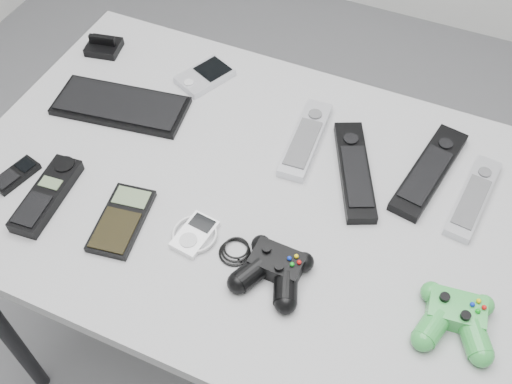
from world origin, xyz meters
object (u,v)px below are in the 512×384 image
at_px(remote_black_a, 355,170).
at_px(calculator, 122,220).
at_px(remote_silver_b, 474,197).
at_px(desk, 259,212).
at_px(controller_black, 274,268).
at_px(remote_silver_a, 306,138).
at_px(controller_green, 456,317).
at_px(mp3_player, 195,234).
at_px(mobile_phone, 16,175).
at_px(pda_keyboard, 121,105).
at_px(cordless_handset, 47,195).
at_px(pda, 205,76).
at_px(remote_black_b, 429,170).

relative_size(remote_black_a, calculator, 1.58).
relative_size(remote_silver_b, calculator, 1.35).
height_order(desk, controller_black, controller_black).
height_order(desk, remote_silver_a, remote_silver_a).
bearing_deg(remote_black_a, controller_green, -68.91).
xyz_separation_m(mp3_player, controller_green, (0.46, 0.02, 0.01)).
bearing_deg(remote_silver_a, mobile_phone, -150.75).
bearing_deg(remote_silver_b, pda_keyboard, -169.47).
relative_size(remote_silver_a, mobile_phone, 2.34).
xyz_separation_m(mobile_phone, controller_black, (0.53, 0.00, 0.01)).
relative_size(controller_black, controller_green, 1.55).
relative_size(cordless_handset, mp3_player, 2.04).
bearing_deg(cordless_handset, remote_silver_b, 18.44).
bearing_deg(controller_green, cordless_handset, 177.02).
bearing_deg(pda_keyboard, mp3_player, -46.47).
bearing_deg(pda_keyboard, cordless_handset, -97.57).
bearing_deg(desk, pda, 134.69).
height_order(desk, mp3_player, mp3_player).
distance_m(desk, remote_black_b, 0.34).
bearing_deg(cordless_handset, controller_green, -1.03).
relative_size(remote_black_a, remote_black_b, 0.98).
bearing_deg(pda, pda_keyboard, -104.04).
bearing_deg(controller_green, mp3_player, 175.12).
distance_m(pda_keyboard, calculator, 0.30).
xyz_separation_m(remote_black_a, mp3_player, (-0.21, -0.25, -0.00)).
height_order(desk, cordless_handset, cordless_handset).
distance_m(controller_black, controller_green, 0.30).
xyz_separation_m(cordless_handset, mp3_player, (0.29, 0.04, -0.01)).
bearing_deg(controller_green, pda, 142.81).
bearing_deg(mobile_phone, remote_black_b, 38.06).
xyz_separation_m(controller_black, controller_green, (0.30, 0.03, 0.00)).
bearing_deg(calculator, controller_green, -4.72).
height_order(remote_silver_a, cordless_handset, cordless_handset).
height_order(pda, controller_green, controller_green).
xyz_separation_m(pda_keyboard, calculator, (0.16, -0.25, -0.00)).
xyz_separation_m(remote_silver_b, mobile_phone, (-0.81, -0.30, -0.00)).
height_order(mp3_player, controller_green, controller_green).
relative_size(desk, controller_green, 8.50).
height_order(remote_silver_b, mp3_player, remote_silver_b).
bearing_deg(remote_silver_b, remote_black_b, 168.33).
height_order(pda_keyboard, remote_silver_a, remote_silver_a).
bearing_deg(cordless_handset, pda_keyboard, 85.93).
distance_m(pda_keyboard, remote_silver_a, 0.40).
height_order(remote_black_a, mp3_player, remote_black_a).
height_order(mobile_phone, controller_green, controller_green).
relative_size(pda, controller_green, 0.87).
height_order(remote_silver_a, mobile_phone, remote_silver_a).
height_order(desk, remote_silver_b, remote_silver_b).
height_order(remote_silver_a, mp3_player, remote_silver_a).
height_order(remote_silver_a, remote_silver_b, remote_silver_a).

